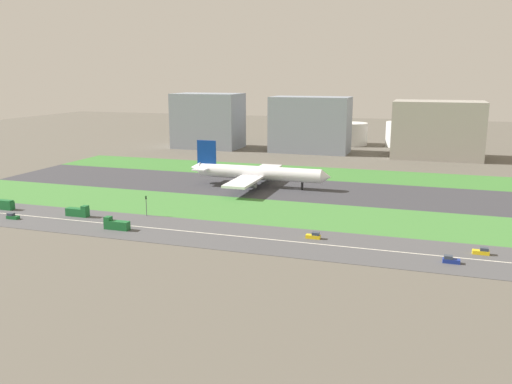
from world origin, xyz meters
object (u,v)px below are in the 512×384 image
at_px(car_2, 482,251).
at_px(office_tower, 437,130).
at_px(truck_1, 116,225).
at_px(hangar_building, 310,125).
at_px(car_3, 450,260).
at_px(traffic_light, 146,204).
at_px(bus_0, 0,204).
at_px(car_1, 12,216).
at_px(fuel_tank_west, 349,134).
at_px(airliner, 256,173).
at_px(car_0, 314,236).
at_px(fuel_tank_centre, 401,134).
at_px(terminal_building, 208,121).
at_px(truck_0, 78,212).

height_order(car_2, office_tower, office_tower).
xyz_separation_m(truck_1, hangar_building, (21.15, 192.00, 15.92)).
height_order(car_3, traffic_light, traffic_light).
relative_size(car_3, office_tower, 0.09).
bearing_deg(bus_0, car_1, -34.30).
bearing_deg(fuel_tank_west, car_2, -72.86).
height_order(car_1, hangar_building, hangar_building).
xyz_separation_m(car_3, bus_0, (-157.20, 10.00, 0.90)).
bearing_deg(fuel_tank_west, car_1, -108.86).
bearing_deg(car_2, airliner, 142.34).
bearing_deg(car_0, truck_1, -170.91).
bearing_deg(fuel_tank_centre, terminal_building, -160.14).
distance_m(bus_0, terminal_building, 182.86).
bearing_deg(fuel_tank_centre, car_1, -116.18).
distance_m(truck_0, office_tower, 218.53).
height_order(bus_0, terminal_building, terminal_building).
bearing_deg(airliner, fuel_tank_west, 83.51).
bearing_deg(terminal_building, car_1, -87.59).
bearing_deg(office_tower, car_1, -126.00).
xyz_separation_m(truck_0, fuel_tank_centre, (97.04, 227.00, 6.93)).
relative_size(airliner, bus_0, 5.60).
relative_size(truck_1, fuel_tank_west, 0.33).
relative_size(car_2, truck_0, 0.52).
distance_m(truck_1, traffic_light, 18.20).
xyz_separation_m(car_2, fuel_tank_west, (-70.02, 227.00, 6.82)).
xyz_separation_m(truck_0, traffic_light, (22.56, 7.99, 2.62)).
xyz_separation_m(airliner, car_0, (40.83, -68.00, -5.31)).
height_order(traffic_light, hangar_building, hangar_building).
height_order(bus_0, office_tower, office_tower).
height_order(terminal_building, fuel_tank_west, terminal_building).
bearing_deg(office_tower, car_0, -101.13).
bearing_deg(traffic_light, car_3, -10.15).
height_order(bus_0, traffic_light, traffic_light).
bearing_deg(car_2, bus_0, -180.00).
bearing_deg(fuel_tank_centre, airliner, -108.65).
xyz_separation_m(bus_0, truck_0, (34.14, 0.00, -0.15)).
height_order(truck_0, fuel_tank_centre, fuel_tank_centre).
bearing_deg(hangar_building, fuel_tank_centre, 39.72).
distance_m(car_3, truck_0, 123.47).
relative_size(car_2, terminal_building, 0.10).
bearing_deg(terminal_building, office_tower, 0.00).
height_order(truck_0, fuel_tank_west, fuel_tank_west).
bearing_deg(fuel_tank_west, traffic_light, -100.07).
bearing_deg(fuel_tank_centre, bus_0, -120.02).
distance_m(terminal_building, office_tower, 147.57).
bearing_deg(car_0, fuel_tank_west, 95.72).
height_order(hangar_building, fuel_tank_centre, hangar_building).
xyz_separation_m(car_0, truck_1, (-62.49, -10.00, 0.75)).
bearing_deg(fuel_tank_west, office_tower, -37.55).
xyz_separation_m(truck_1, traffic_light, (0.84, 17.99, 2.62)).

